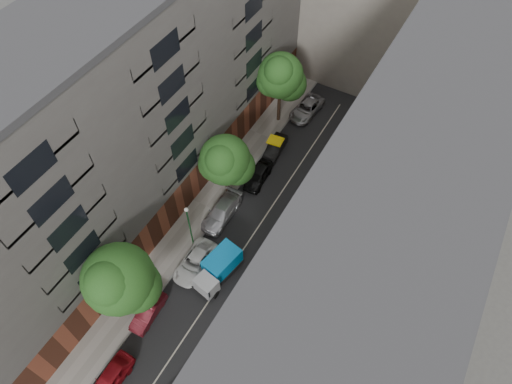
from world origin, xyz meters
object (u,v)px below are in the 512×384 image
Objects in this scene: car_left_5 at (275,148)px; pedestrian at (345,191)px; tarp_truck at (218,269)px; car_left_2 at (195,262)px; car_right_2 at (269,262)px; lamp_post at (189,223)px; car_right_3 at (291,227)px; car_left_0 at (110,379)px; tree_near at (119,282)px; tree_mid at (225,162)px; car_right_1 at (241,327)px; car_left_1 at (148,311)px; car_left_6 at (307,108)px; car_left_3 at (222,212)px; car_left_4 at (258,175)px; tree_far at (281,78)px.

car_left_5 is 9.01m from pedestrian.
car_left_2 is (-2.25, -0.23, -0.54)m from tarp_truck.
tarp_truck is 1.22× the size of car_right_2.
tarp_truck is 15.35m from car_left_5.
car_right_3 is at bearing 39.20° from lamp_post.
tarp_truck reaches higher than car_left_0.
tree_near is 8.20m from lamp_post.
car_right_1 is at bearing -54.00° from tree_mid.
car_left_6 is at bearing 84.26° from car_left_1.
car_right_2 is 1.00× the size of car_right_3.
tarp_truck is 0.91× the size of lamp_post.
car_left_0 is 0.84× the size of car_left_3.
car_left_4 is at bearing -91.38° from car_left_5.
tree_near reaches higher than lamp_post.
tree_mid is (-3.95, 7.92, 3.61)m from tarp_truck.
car_right_1 is at bearing -31.03° from lamp_post.
tree_mid is (-8.10, 11.16, 4.17)m from car_right_1.
car_left_0 is 1.06× the size of car_left_5.
car_left_0 is 5.66m from car_left_1.
lamp_post is (-7.00, -5.71, 2.98)m from car_right_3.
car_left_3 is 1.12× the size of car_right_1.
car_right_1 is 1.09× the size of car_right_3.
car_right_1 is (6.71, -18.36, -0.01)m from car_left_5.
car_right_2 is 18.99m from tree_far.
car_left_2 is 3.71m from lamp_post.
tree_far is (-8.56, 22.69, 5.39)m from car_right_1.
tree_far is at bearing 107.54° from car_left_5.
car_left_2 is at bearing -50.39° from lamp_post.
car_right_2 is 10.50m from pedestrian.
car_right_2 is at bearing 27.44° from car_left_2.
tarp_truck is 4.63m from lamp_post.
car_left_0 is 0.88× the size of car_left_2.
car_left_3 is at bearing 81.27° from lamp_post.
lamp_post is 15.43m from pedestrian.
tree_near reaches higher than car_left_0.
car_left_0 is 1.03× the size of car_right_3.
tree_far is at bearing 88.97° from car_left_1.
car_left_3 reaches higher than car_left_2.
car_right_3 is (-0.80, 10.40, 0.03)m from car_right_1.
car_left_6 is at bearing 83.18° from tree_mid.
lamp_post reaches higher than car_left_4.
pedestrian reaches higher than car_left_4.
lamp_post is at bearing -87.59° from tree_far.
car_left_2 is (0.00, 11.20, -0.05)m from car_left_0.
tarp_truck is 1.20× the size of car_left_4.
car_right_3 is at bearing 72.40° from car_left_0.
car_left_2 is 9.31m from tree_mid.
tree_mid is (-1.40, -7.21, 4.16)m from car_left_5.
car_right_3 is 9.51m from lamp_post.
car_left_5 is 19.55m from car_right_1.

